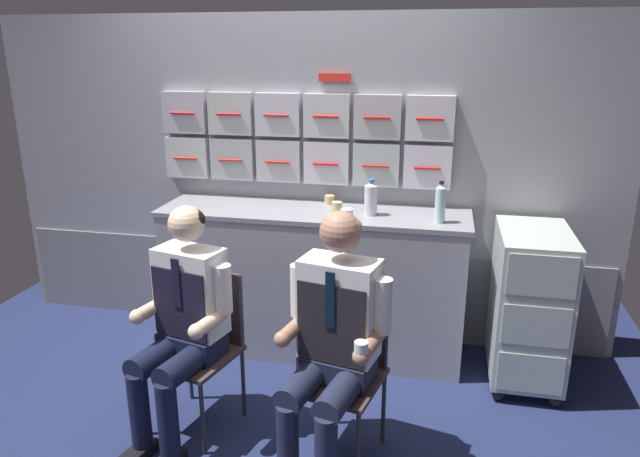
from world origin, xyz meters
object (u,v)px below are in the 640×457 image
(folding_chair_left, at_px, (204,332))
(folding_chair_right, at_px, (345,354))
(service_trolley, at_px, (529,303))
(paper_cup_tan, at_px, (330,199))
(crew_member_right, at_px, (332,335))
(water_bottle_blue_cap, at_px, (371,198))
(crew_member_left, at_px, (182,318))

(folding_chair_left, relative_size, folding_chair_right, 1.00)
(service_trolley, height_order, paper_cup_tan, paper_cup_tan)
(folding_chair_left, height_order, crew_member_right, crew_member_right)
(crew_member_right, xyz_separation_m, water_bottle_blue_cap, (0.03, 1.06, 0.38))
(folding_chair_left, xyz_separation_m, crew_member_left, (-0.04, -0.16, 0.15))
(crew_member_right, bearing_deg, paper_cup_tan, 101.78)
(crew_member_left, relative_size, water_bottle_blue_cap, 5.41)
(water_bottle_blue_cap, bearing_deg, crew_member_left, -129.13)
(crew_member_left, xyz_separation_m, water_bottle_blue_cap, (0.81, 0.99, 0.41))
(crew_member_right, relative_size, paper_cup_tan, 18.91)
(service_trolley, distance_m, water_bottle_blue_cap, 1.11)
(service_trolley, relative_size, crew_member_right, 0.75)
(folding_chair_left, distance_m, crew_member_right, 0.79)
(folding_chair_right, relative_size, water_bottle_blue_cap, 3.68)
(folding_chair_left, height_order, crew_member_left, crew_member_left)
(service_trolley, height_order, water_bottle_blue_cap, water_bottle_blue_cap)
(water_bottle_blue_cap, bearing_deg, folding_chair_right, -89.79)
(crew_member_right, height_order, paper_cup_tan, crew_member_right)
(folding_chair_left, distance_m, crew_member_left, 0.22)
(service_trolley, xyz_separation_m, crew_member_left, (-1.76, -0.91, 0.15))
(crew_member_left, relative_size, folding_chair_right, 1.47)
(crew_member_right, distance_m, water_bottle_blue_cap, 1.13)
(crew_member_left, distance_m, crew_member_right, 0.78)
(water_bottle_blue_cap, relative_size, paper_cup_tan, 3.38)
(crew_member_left, height_order, water_bottle_blue_cap, crew_member_left)
(water_bottle_blue_cap, bearing_deg, service_trolley, -4.91)
(folding_chair_left, bearing_deg, service_trolley, 23.51)
(folding_chair_right, xyz_separation_m, crew_member_right, (-0.03, -0.16, 0.18))
(folding_chair_left, height_order, paper_cup_tan, paper_cup_tan)
(crew_member_left, relative_size, paper_cup_tan, 18.32)
(folding_chair_right, relative_size, paper_cup_tan, 12.47)
(service_trolley, xyz_separation_m, folding_chair_right, (-0.96, -0.82, 0.00))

